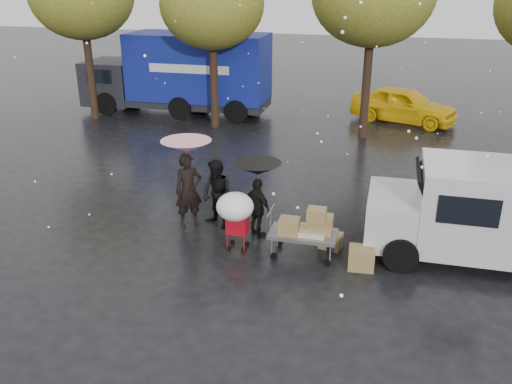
% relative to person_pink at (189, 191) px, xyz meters
% --- Properties ---
extents(ground, '(90.00, 90.00, 0.00)m').
position_rel_person_pink_xyz_m(ground, '(1.21, -0.94, -0.95)').
color(ground, black).
rests_on(ground, ground).
extents(person_pink, '(0.83, 0.77, 1.90)m').
position_rel_person_pink_xyz_m(person_pink, '(0.00, 0.00, 0.00)').
color(person_pink, black).
rests_on(person_pink, ground).
extents(person_middle, '(1.06, 1.00, 1.74)m').
position_rel_person_pink_xyz_m(person_middle, '(0.70, 0.13, -0.08)').
color(person_middle, black).
rests_on(person_middle, ground).
extents(person_black, '(0.93, 0.78, 1.49)m').
position_rel_person_pink_xyz_m(person_black, '(1.81, -0.16, -0.20)').
color(person_black, black).
rests_on(person_black, ground).
extents(umbrella_pink, '(1.23, 1.23, 2.25)m').
position_rel_person_pink_xyz_m(umbrella_pink, '(0.00, 0.00, 1.15)').
color(umbrella_pink, '#4C4C4C').
rests_on(umbrella_pink, ground).
extents(umbrella_black, '(1.12, 1.12, 1.89)m').
position_rel_person_pink_xyz_m(umbrella_black, '(1.81, -0.16, 0.79)').
color(umbrella_black, '#4C4C4C').
rests_on(umbrella_black, ground).
extents(vendor_cart, '(1.52, 0.80, 1.27)m').
position_rel_person_pink_xyz_m(vendor_cart, '(3.11, -0.88, -0.22)').
color(vendor_cart, slate).
rests_on(vendor_cart, ground).
extents(shopping_cart, '(0.84, 0.84, 1.46)m').
position_rel_person_pink_xyz_m(shopping_cart, '(1.51, -1.05, 0.12)').
color(shopping_cart, red).
rests_on(shopping_cart, ground).
extents(white_van, '(4.91, 2.18, 2.20)m').
position_rel_person_pink_xyz_m(white_van, '(6.98, -0.04, 0.21)').
color(white_van, silver).
rests_on(white_van, ground).
extents(blue_truck, '(8.30, 2.60, 3.50)m').
position_rel_person_pink_xyz_m(blue_truck, '(-4.43, 10.93, 0.81)').
color(blue_truck, navy).
rests_on(blue_truck, ground).
extents(box_ground_near, '(0.57, 0.47, 0.50)m').
position_rel_person_pink_xyz_m(box_ground_near, '(4.35, -1.11, -0.70)').
color(box_ground_near, olive).
rests_on(box_ground_near, ground).
extents(box_ground_far, '(0.56, 0.49, 0.38)m').
position_rel_person_pink_xyz_m(box_ground_far, '(3.60, -0.33, -0.76)').
color(box_ground_far, olive).
rests_on(box_ground_far, ground).
extents(yellow_taxi, '(4.71, 3.14, 1.49)m').
position_rel_person_pink_xyz_m(yellow_taxi, '(5.21, 11.67, -0.20)').
color(yellow_taxi, yellow).
rests_on(yellow_taxi, ground).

